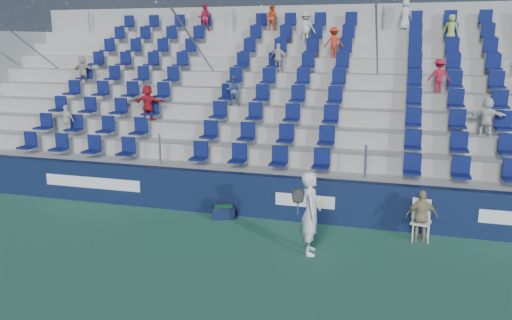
{
  "coord_description": "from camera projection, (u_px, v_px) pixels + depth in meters",
  "views": [
    {
      "loc": [
        3.71,
        -9.58,
        4.73
      ],
      "look_at": [
        0.2,
        2.8,
        1.7
      ],
      "focal_mm": 35.0,
      "sensor_mm": 36.0,
      "label": 1
    }
  ],
  "objects": [
    {
      "name": "line_judge_chair",
      "position": [
        421.0,
        217.0,
        12.22
      ],
      "size": [
        0.52,
        0.54,
        1.01
      ],
      "color": "white",
      "rests_on": "ground"
    },
    {
      "name": "tennis_player",
      "position": [
        311.0,
        213.0,
        11.31
      ],
      "size": [
        0.7,
        0.78,
        1.93
      ],
      "color": "white",
      "rests_on": "ground"
    },
    {
      "name": "ball_bin",
      "position": [
        223.0,
        212.0,
        13.77
      ],
      "size": [
        0.72,
        0.61,
        0.35
      ],
      "color": "#0E1735",
      "rests_on": "ground"
    },
    {
      "name": "sponsor_wall",
      "position": [
        253.0,
        195.0,
        13.85
      ],
      "size": [
        24.0,
        0.32,
        1.2
      ],
      "color": "#101B3D",
      "rests_on": "ground"
    },
    {
      "name": "line_judge",
      "position": [
        422.0,
        216.0,
        12.05
      ],
      "size": [
        0.8,
        0.45,
        1.29
      ],
      "primitive_type": "imported",
      "rotation": [
        0.0,
        0.0,
        3.33
      ],
      "color": "tan",
      "rests_on": "ground"
    },
    {
      "name": "grandstand",
      "position": [
        291.0,
        115.0,
        18.27
      ],
      "size": [
        24.0,
        8.17,
        6.63
      ],
      "color": "#A6A6A1",
      "rests_on": "ground"
    },
    {
      "name": "ground",
      "position": [
        213.0,
        262.0,
        11.04
      ],
      "size": [
        70.0,
        70.0,
        0.0
      ],
      "primitive_type": "plane",
      "color": "#2E6B52",
      "rests_on": "ground"
    }
  ]
}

